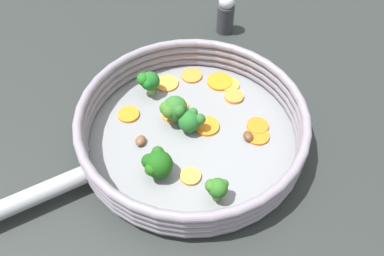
% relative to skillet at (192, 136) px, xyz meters
% --- Properties ---
extents(ground_plane, '(4.00, 4.00, 0.00)m').
position_rel_skillet_xyz_m(ground_plane, '(0.00, 0.00, -0.01)').
color(ground_plane, '#242826').
extents(skillet, '(0.36, 0.36, 0.01)m').
position_rel_skillet_xyz_m(skillet, '(0.00, 0.00, 0.00)').
color(skillet, gray).
rests_on(skillet, ground_plane).
extents(skillet_rim_wall, '(0.37, 0.37, 0.06)m').
position_rel_skillet_xyz_m(skillet_rim_wall, '(0.00, 0.00, 0.04)').
color(skillet_rim_wall, gray).
rests_on(skillet_rim_wall, skillet).
extents(skillet_handle, '(0.03, 0.21, 0.03)m').
position_rel_skillet_xyz_m(skillet_handle, '(-0.01, -0.28, 0.02)').
color(skillet_handle, '#999B9E').
rests_on(skillet_handle, skillet).
extents(skillet_rivet_left, '(0.01, 0.01, 0.01)m').
position_rel_skillet_xyz_m(skillet_rivet_left, '(-0.05, -0.16, 0.01)').
color(skillet_rivet_left, gray).
rests_on(skillet_rivet_left, skillet).
extents(skillet_rivet_right, '(0.01, 0.01, 0.01)m').
position_rel_skillet_xyz_m(skillet_rivet_right, '(0.04, -0.17, 0.01)').
color(skillet_rivet_right, gray).
rests_on(skillet_rivet_right, skillet).
extents(carrot_slice_0, '(0.04, 0.04, 0.00)m').
position_rel_skillet_xyz_m(carrot_slice_0, '(-0.00, 0.03, 0.01)').
color(carrot_slice_0, orange).
rests_on(carrot_slice_0, skillet).
extents(carrot_slice_1, '(0.05, 0.05, 0.00)m').
position_rel_skillet_xyz_m(carrot_slice_1, '(0.04, 0.10, 0.01)').
color(carrot_slice_1, orange).
rests_on(carrot_slice_1, skillet).
extents(carrot_slice_2, '(0.06, 0.06, 0.00)m').
position_rel_skillet_xyz_m(carrot_slice_2, '(-0.05, -0.01, 0.01)').
color(carrot_slice_2, orange).
rests_on(carrot_slice_2, skillet).
extents(carrot_slice_3, '(0.06, 0.06, 0.00)m').
position_rel_skillet_xyz_m(carrot_slice_3, '(0.06, 0.09, 0.01)').
color(carrot_slice_3, orange).
rests_on(carrot_slice_3, skillet).
extents(carrot_slice_4, '(0.05, 0.05, 0.01)m').
position_rel_skillet_xyz_m(carrot_slice_4, '(-0.03, 0.11, 0.01)').
color(carrot_slice_4, orange).
rests_on(carrot_slice_4, skillet).
extents(carrot_slice_5, '(0.05, 0.05, 0.00)m').
position_rel_skillet_xyz_m(carrot_slice_5, '(-0.09, -0.07, 0.01)').
color(carrot_slice_5, orange).
rests_on(carrot_slice_5, skillet).
extents(carrot_slice_6, '(0.05, 0.05, 0.00)m').
position_rel_skillet_xyz_m(carrot_slice_6, '(-0.12, 0.07, 0.01)').
color(carrot_slice_6, orange).
rests_on(carrot_slice_6, skillet).
extents(carrot_slice_7, '(0.04, 0.04, 0.01)m').
position_rel_skillet_xyz_m(carrot_slice_7, '(0.07, -0.05, 0.01)').
color(carrot_slice_7, '#F4973A').
rests_on(carrot_slice_7, skillet).
extents(carrot_slice_8, '(0.07, 0.07, 0.01)m').
position_rel_skillet_xyz_m(carrot_slice_8, '(-0.08, 0.11, 0.01)').
color(carrot_slice_8, orange).
rests_on(carrot_slice_8, skillet).
extents(carrot_slice_9, '(0.05, 0.05, 0.00)m').
position_rel_skillet_xyz_m(carrot_slice_9, '(-0.06, 0.12, 0.01)').
color(carrot_slice_9, '#F99B35').
rests_on(carrot_slice_9, skillet).
extents(carrot_slice_10, '(0.05, 0.05, 0.00)m').
position_rel_skillet_xyz_m(carrot_slice_10, '(-0.07, 0.01, 0.01)').
color(carrot_slice_10, orange).
rests_on(carrot_slice_10, skillet).
extents(carrot_slice_11, '(0.06, 0.06, 0.00)m').
position_rel_skillet_xyz_m(carrot_slice_11, '(-0.13, 0.02, 0.01)').
color(carrot_slice_11, orange).
rests_on(carrot_slice_11, skillet).
extents(broccoli_floret_0, '(0.05, 0.05, 0.05)m').
position_rel_skillet_xyz_m(broccoli_floret_0, '(-0.04, -0.01, 0.04)').
color(broccoli_floret_0, '#69984D').
rests_on(broccoli_floret_0, skillet).
extents(broccoli_floret_1, '(0.04, 0.04, 0.04)m').
position_rel_skillet_xyz_m(broccoli_floret_1, '(-0.01, 0.01, 0.03)').
color(broccoli_floret_1, '#6C8952').
rests_on(broccoli_floret_1, skillet).
extents(broccoli_floret_2, '(0.03, 0.03, 0.04)m').
position_rel_skillet_xyz_m(broccoli_floret_2, '(0.12, -0.03, 0.03)').
color(broccoli_floret_2, '#638D43').
rests_on(broccoli_floret_2, skillet).
extents(broccoli_floret_3, '(0.03, 0.04, 0.05)m').
position_rel_skillet_xyz_m(broccoli_floret_3, '(-0.12, -0.02, 0.04)').
color(broccoli_floret_3, '#78A157').
rests_on(broccoli_floret_3, skillet).
extents(broccoli_floret_4, '(0.04, 0.05, 0.05)m').
position_rel_skillet_xyz_m(broccoli_floret_4, '(0.04, -0.08, 0.03)').
color(broccoli_floret_4, '#659552').
rests_on(broccoli_floret_4, skillet).
extents(mushroom_piece_0, '(0.03, 0.02, 0.01)m').
position_rel_skillet_xyz_m(mushroom_piece_0, '(0.06, 0.07, 0.01)').
color(mushroom_piece_0, brown).
rests_on(mushroom_piece_0, skillet).
extents(mushroom_piece_1, '(0.03, 0.03, 0.01)m').
position_rel_skillet_xyz_m(mushroom_piece_1, '(-0.03, -0.08, 0.01)').
color(mushroom_piece_1, brown).
rests_on(mushroom_piece_1, skillet).
extents(salt_shaker, '(0.04, 0.04, 0.09)m').
position_rel_skillet_xyz_m(salt_shaker, '(-0.23, 0.22, 0.04)').
color(salt_shaker, '#333338').
rests_on(salt_shaker, ground_plane).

